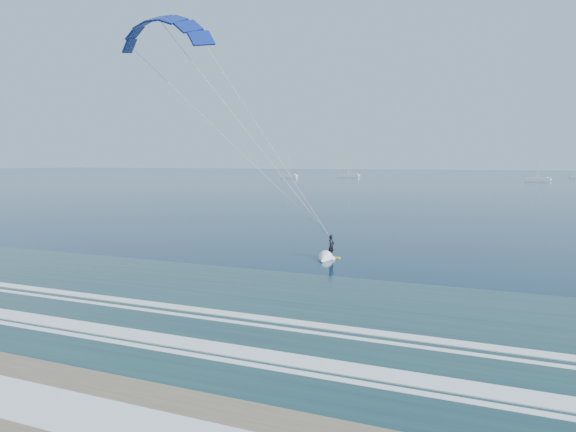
# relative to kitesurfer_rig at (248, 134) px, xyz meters

# --- Properties ---
(kitesurfer_rig) EXTENTS (14.90, 9.13, 17.71)m
(kitesurfer_rig) POSITION_rel_kitesurfer_rig_xyz_m (0.00, 0.00, 0.00)
(kitesurfer_rig) COLOR gold
(kitesurfer_rig) RESTS_ON ground
(sailboat_0) EXTENTS (7.39, 2.40, 10.33)m
(sailboat_0) POSITION_rel_kitesurfer_rig_xyz_m (-71.30, 180.59, -8.31)
(sailboat_0) COLOR silver
(sailboat_0) RESTS_ON ground
(sailboat_1) EXTENTS (10.05, 2.40, 13.36)m
(sailboat_1) POSITION_rel_kitesurfer_rig_xyz_m (-48.82, 197.79, -8.29)
(sailboat_1) COLOR silver
(sailboat_1) RESTS_ON ground
(sailboat_2) EXTENTS (8.20, 2.40, 11.45)m
(sailboat_2) POSITION_rel_kitesurfer_rig_xyz_m (28.53, 175.46, -8.30)
(sailboat_2) COLOR silver
(sailboat_2) RESTS_ON ground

